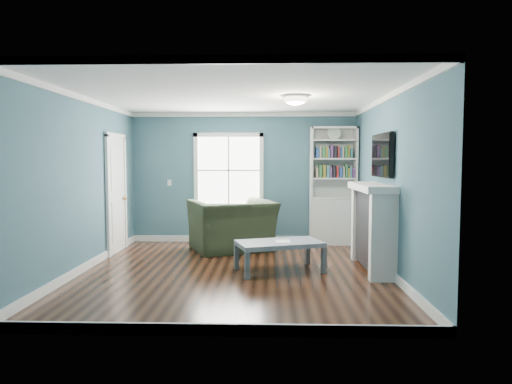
{
  "coord_description": "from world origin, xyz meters",
  "views": [
    {
      "loc": [
        0.52,
        -6.66,
        1.65
      ],
      "look_at": [
        0.31,
        0.4,
        1.16
      ],
      "focal_mm": 32.0,
      "sensor_mm": 36.0,
      "label": 1
    }
  ],
  "objects": [
    {
      "name": "coffee_table",
      "position": [
        0.67,
        0.06,
        0.39
      ],
      "size": [
        1.38,
        1.03,
        0.45
      ],
      "rotation": [
        0.0,
        0.0,
        0.32
      ],
      "color": "#464E54",
      "rests_on": "ground"
    },
    {
      "name": "fireplace",
      "position": [
        2.08,
        0.2,
        0.64
      ],
      "size": [
        0.44,
        1.58,
        1.3
      ],
      "color": "black",
      "rests_on": "ground"
    },
    {
      "name": "recliner",
      "position": [
        -0.16,
        1.6,
        0.62
      ],
      "size": [
        1.66,
        1.41,
        1.23
      ],
      "primitive_type": "imported",
      "rotation": [
        0.0,
        0.0,
        -2.72
      ],
      "color": "black",
      "rests_on": "ground"
    },
    {
      "name": "paper_sheet",
      "position": [
        0.72,
        0.05,
        0.45
      ],
      "size": [
        0.24,
        0.29,
        0.0
      ],
      "primitive_type": "cube",
      "rotation": [
        0.0,
        0.0,
        0.08
      ],
      "color": "white",
      "rests_on": "coffee_table"
    },
    {
      "name": "door",
      "position": [
        -2.22,
        1.4,
        1.07
      ],
      "size": [
        0.12,
        0.98,
        2.17
      ],
      "color": "silver",
      "rests_on": "ground"
    },
    {
      "name": "window",
      "position": [
        -0.3,
        2.49,
        1.45
      ],
      "size": [
        1.4,
        0.06,
        1.5
      ],
      "color": "white",
      "rests_on": "room_walls"
    },
    {
      "name": "floor",
      "position": [
        0.0,
        0.0,
        0.0
      ],
      "size": [
        5.0,
        5.0,
        0.0
      ],
      "primitive_type": "plane",
      "color": "black",
      "rests_on": "ground"
    },
    {
      "name": "trim",
      "position": [
        0.0,
        0.0,
        1.24
      ],
      "size": [
        4.5,
        5.0,
        2.6
      ],
      "color": "white",
      "rests_on": "ground"
    },
    {
      "name": "bookshelf",
      "position": [
        1.77,
        2.3,
        0.92
      ],
      "size": [
        0.9,
        0.35,
        2.31
      ],
      "color": "silver",
      "rests_on": "ground"
    },
    {
      "name": "room_walls",
      "position": [
        0.0,
        0.0,
        1.58
      ],
      "size": [
        5.0,
        5.0,
        5.0
      ],
      "color": "#375B69",
      "rests_on": "ground"
    },
    {
      "name": "tv",
      "position": [
        2.2,
        0.2,
        1.72
      ],
      "size": [
        0.06,
        1.1,
        0.65
      ],
      "primitive_type": "cube",
      "color": "black",
      "rests_on": "fireplace"
    },
    {
      "name": "ceiling_fixture",
      "position": [
        0.9,
        0.1,
        2.55
      ],
      "size": [
        0.38,
        0.38,
        0.15
      ],
      "color": "white",
      "rests_on": "room_walls"
    },
    {
      "name": "light_switch",
      "position": [
        -1.5,
        2.48,
        1.2
      ],
      "size": [
        0.08,
        0.01,
        0.12
      ],
      "primitive_type": "cube",
      "color": "white",
      "rests_on": "room_walls"
    }
  ]
}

